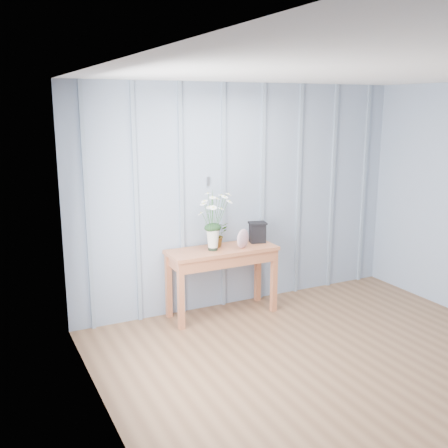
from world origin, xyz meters
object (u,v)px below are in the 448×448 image
carved_box (257,232)px  daisy_vase (213,213)px  sideboard (222,259)px  felt_disc_vessel (243,239)px

carved_box → daisy_vase: bearing=-173.3°
daisy_vase → carved_box: bearing=6.7°
sideboard → carved_box: size_ratio=5.14×
daisy_vase → carved_box: daisy_vase is taller
felt_disc_vessel → carved_box: (0.26, 0.14, 0.01)m
sideboard → daisy_vase: 0.53m
sideboard → daisy_vase: daisy_vase is taller
sideboard → daisy_vase: size_ratio=1.88×
felt_disc_vessel → carved_box: bearing=-0.8°
felt_disc_vessel → carved_box: 0.29m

